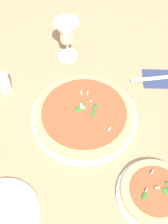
{
  "coord_description": "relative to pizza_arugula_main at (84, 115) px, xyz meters",
  "views": [
    {
      "loc": [
        0.02,
        -0.52,
        0.76
      ],
      "look_at": [
        0.04,
        0.0,
        0.03
      ],
      "focal_mm": 50.0,
      "sensor_mm": 36.0,
      "label": 1
    }
  ],
  "objects": [
    {
      "name": "shaker_pepper",
      "position": [
        -0.24,
        0.12,
        0.02
      ],
      "size": [
        0.03,
        0.03,
        0.07
      ],
      "color": "silver",
      "rests_on": "ground_plane"
    },
    {
      "name": "pizza_personal_side",
      "position": [
        0.17,
        -0.24,
        -0.0
      ],
      "size": [
        0.19,
        0.19,
        0.05
      ],
      "color": "white",
      "rests_on": "ground_plane"
    },
    {
      "name": "napkin",
      "position": [
        0.26,
        0.14,
        -0.01
      ],
      "size": [
        0.13,
        0.09,
        0.01
      ],
      "rotation": [
        0.0,
        0.0,
        -0.06
      ],
      "color": "navy",
      "rests_on": "ground_plane"
    },
    {
      "name": "ground_plane",
      "position": [
        -0.04,
        -0.0,
        -0.02
      ],
      "size": [
        6.0,
        6.0,
        0.0
      ],
      "primitive_type": "plane",
      "color": "#9E7A56"
    },
    {
      "name": "side_plate_white",
      "position": [
        -0.21,
        -0.28,
        -0.01
      ],
      "size": [
        0.19,
        0.19,
        0.02
      ],
      "color": "white",
      "rests_on": "ground_plane"
    },
    {
      "name": "wine_glass",
      "position": [
        -0.05,
        0.26,
        0.08
      ],
      "size": [
        0.08,
        0.08,
        0.14
      ],
      "color": "white",
      "rests_on": "ground_plane"
    },
    {
      "name": "pizza_arugula_main",
      "position": [
        0.0,
        0.0,
        0.0
      ],
      "size": [
        0.31,
        0.31,
        0.05
      ],
      "color": "white",
      "rests_on": "ground_plane"
    },
    {
      "name": "fork",
      "position": [
        0.27,
        0.14,
        -0.01
      ],
      "size": [
        0.22,
        0.04,
        0.0
      ],
      "rotation": [
        0.0,
        0.0,
        0.1
      ],
      "color": "silver",
      "rests_on": "ground_plane"
    }
  ]
}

